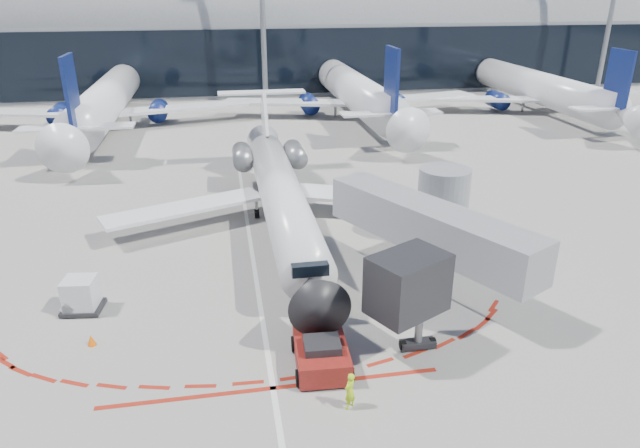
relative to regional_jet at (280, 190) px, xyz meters
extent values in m
plane|color=gray|center=(-2.27, -5.72, -2.45)|extent=(260.00, 260.00, 0.00)
cube|color=silver|center=(-2.27, -3.72, -2.44)|extent=(0.25, 40.00, 0.01)
cube|color=maroon|center=(-2.27, -17.22, -2.44)|extent=(14.00, 0.25, 0.01)
cube|color=gray|center=(-2.27, 59.28, 2.55)|extent=(150.00, 24.00, 10.00)
cylinder|color=gray|center=(-2.27, 59.28, 7.55)|extent=(150.00, 24.00, 24.00)
cube|color=black|center=(-2.27, 47.23, 2.55)|extent=(150.00, 0.20, 9.00)
cube|color=gray|center=(6.73, -10.22, 1.15)|extent=(8.22, 12.61, 2.30)
cube|color=black|center=(3.67, -15.96, 1.15)|extent=(3.86, 3.44, 2.60)
cylinder|color=gray|center=(4.47, -15.56, -1.25)|extent=(0.36, 0.36, 2.40)
cube|color=black|center=(4.47, -15.56, -2.23)|extent=(1.60, 0.60, 0.30)
cylinder|color=gray|center=(9.78, -4.48, -0.05)|extent=(3.20, 3.20, 4.80)
cylinder|color=black|center=(9.78, -4.48, -2.20)|extent=(4.00, 4.00, 0.50)
cylinder|color=gray|center=(2.73, 42.28, 10.05)|extent=(0.70, 0.70, 25.00)
cylinder|color=gray|center=(52.73, 42.28, 10.05)|extent=(0.70, 0.70, 25.00)
cylinder|color=silver|center=(0.00, -1.21, -0.03)|extent=(2.78, 22.61, 2.78)
cone|color=black|center=(0.00, -13.95, -0.03)|extent=(2.78, 2.88, 2.78)
cone|color=silver|center=(0.00, 11.95, -0.03)|extent=(2.78, 3.70, 2.78)
cube|color=black|center=(0.00, -12.31, 0.53)|extent=(1.75, 1.44, 0.57)
cube|color=silver|center=(-6.37, 0.34, -0.96)|extent=(11.01, 6.53, 0.32)
cube|color=silver|center=(6.37, 0.34, -0.96)|extent=(11.01, 6.53, 0.32)
cube|color=silver|center=(0.00, 10.92, 2.43)|extent=(0.26, 4.82, 4.91)
cube|color=silver|center=(0.00, 13.08, 4.28)|extent=(7.40, 1.64, 0.16)
cylinder|color=slate|center=(-2.11, 7.84, 0.22)|extent=(1.54, 3.49, 1.54)
cylinder|color=slate|center=(2.11, 7.84, 0.22)|extent=(1.54, 3.49, 1.54)
cylinder|color=black|center=(0.00, -10.66, -2.16)|extent=(0.23, 0.58, 0.58)
cylinder|color=black|center=(-1.54, 1.36, -2.12)|extent=(0.31, 0.66, 0.66)
cylinder|color=black|center=(1.54, 1.36, -2.12)|extent=(0.31, 0.66, 0.66)
cylinder|color=gray|center=(0.00, -10.66, -1.88)|extent=(0.19, 0.19, 1.13)
cube|color=#61170D|center=(-0.06, -16.04, -1.85)|extent=(2.38, 3.62, 0.99)
cube|color=black|center=(-0.08, -16.37, -1.19)|extent=(1.60, 1.40, 0.38)
cylinder|color=gray|center=(0.07, -13.64, -2.07)|extent=(0.26, 2.85, 0.11)
cylinder|color=black|center=(-1.17, -17.19, -2.10)|extent=(0.34, 0.72, 0.70)
cylinder|color=black|center=(0.91, -17.30, -2.10)|extent=(0.34, 0.72, 0.70)
cylinder|color=black|center=(-1.04, -14.78, -2.10)|extent=(0.34, 0.72, 0.70)
cylinder|color=black|center=(1.04, -14.90, -2.10)|extent=(0.34, 0.72, 0.70)
imported|color=#B5DF17|center=(0.55, -18.88, -1.65)|extent=(0.69, 0.67, 1.59)
cube|color=black|center=(-11.11, -9.54, -2.28)|extent=(2.09, 1.85, 0.21)
cube|color=silver|center=(-11.11, -9.54, -1.42)|extent=(1.69, 1.61, 1.53)
cylinder|color=black|center=(-11.94, -10.06, -2.35)|extent=(0.12, 0.20, 0.19)
cylinder|color=black|center=(-10.43, -10.25, -2.35)|extent=(0.12, 0.20, 0.19)
cylinder|color=black|center=(-11.79, -8.83, -2.35)|extent=(0.12, 0.20, 0.19)
cylinder|color=black|center=(-10.28, -9.02, -2.35)|extent=(0.12, 0.20, 0.19)
cone|color=#FF6205|center=(-10.14, -12.75, -2.18)|extent=(0.39, 0.39, 0.54)
camera|label=1|loc=(-3.68, -36.12, 12.81)|focal=32.00mm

